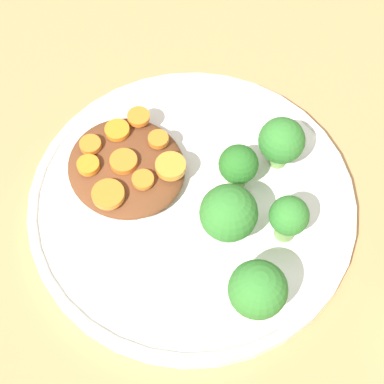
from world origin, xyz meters
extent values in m
plane|color=tan|center=(0.00, 0.00, 0.00)|extent=(4.00, 4.00, 0.00)
cylinder|color=white|center=(0.00, 0.00, 0.01)|extent=(0.29, 0.29, 0.01)
torus|color=white|center=(0.00, 0.00, 0.01)|extent=(0.28, 0.28, 0.01)
ellipsoid|color=brown|center=(0.02, -0.06, 0.02)|extent=(0.10, 0.11, 0.02)
cylinder|color=#759E51|center=(-0.08, 0.02, 0.03)|extent=(0.02, 0.02, 0.02)
sphere|color=#337A2D|center=(-0.08, 0.02, 0.05)|extent=(0.04, 0.04, 0.04)
cylinder|color=#759E51|center=(0.03, 0.10, 0.03)|extent=(0.01, 0.01, 0.03)
sphere|color=#337A2D|center=(0.03, 0.10, 0.05)|extent=(0.05, 0.05, 0.05)
cylinder|color=#759E51|center=(-0.04, 0.08, 0.03)|extent=(0.02, 0.02, 0.02)
sphere|color=#337A2D|center=(-0.04, 0.08, 0.05)|extent=(0.03, 0.03, 0.03)
cylinder|color=#7FA85B|center=(-0.04, 0.01, 0.03)|extent=(0.02, 0.02, 0.02)
sphere|color=#286B23|center=(-0.04, 0.01, 0.05)|extent=(0.03, 0.03, 0.03)
cylinder|color=#759E51|center=(0.00, 0.04, 0.03)|extent=(0.01, 0.01, 0.02)
sphere|color=#337A2D|center=(0.00, 0.04, 0.05)|extent=(0.05, 0.05, 0.05)
cylinder|color=orange|center=(0.05, -0.08, 0.04)|extent=(0.02, 0.02, 0.01)
cylinder|color=orange|center=(0.00, -0.03, 0.04)|extent=(0.03, 0.03, 0.01)
cylinder|color=orange|center=(0.06, -0.04, 0.04)|extent=(0.03, 0.03, 0.01)
cylinder|color=orange|center=(0.01, -0.09, 0.04)|extent=(0.02, 0.02, 0.01)
cylinder|color=orange|center=(0.03, -0.06, 0.04)|extent=(0.02, 0.02, 0.01)
cylinder|color=orange|center=(-0.01, -0.09, 0.04)|extent=(0.02, 0.02, 0.00)
cylinder|color=orange|center=(0.04, -0.09, 0.04)|extent=(0.02, 0.02, 0.01)
cylinder|color=orange|center=(-0.01, -0.06, 0.04)|extent=(0.02, 0.02, 0.01)
cylinder|color=orange|center=(0.03, -0.03, 0.04)|extent=(0.02, 0.02, 0.00)
camera|label=1|loc=(0.18, 0.20, 0.50)|focal=60.00mm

